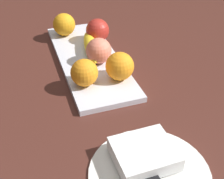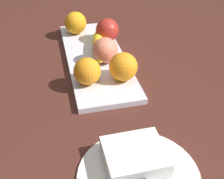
{
  "view_description": "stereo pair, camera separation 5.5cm",
  "coord_description": "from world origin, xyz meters",
  "px_view_note": "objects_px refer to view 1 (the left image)",
  "views": [
    {
      "loc": [
        -0.78,
        0.15,
        0.45
      ],
      "look_at": [
        -0.26,
        -0.03,
        0.04
      ],
      "focal_mm": 47.5,
      "sensor_mm": 36.0,
      "label": 1
    },
    {
      "loc": [
        -0.8,
        0.1,
        0.45
      ],
      "look_at": [
        -0.26,
        -0.03,
        0.04
      ],
      "focal_mm": 47.5,
      "sensor_mm": 36.0,
      "label": 2
    }
  ],
  "objects_px": {
    "peach": "(99,51)",
    "dinner_plate": "(150,172)",
    "orange_center": "(64,25)",
    "apple": "(98,30)",
    "orange_near_apple": "(84,73)",
    "fruit_tray": "(89,59)",
    "banana": "(91,47)",
    "folded_napkin": "(144,154)",
    "orange_near_banana": "(120,66)"
  },
  "relations": [
    {
      "from": "peach",
      "to": "dinner_plate",
      "type": "xyz_separation_m",
      "value": [
        -0.39,
        0.02,
        -0.05
      ]
    },
    {
      "from": "orange_center",
      "to": "apple",
      "type": "bearing_deg",
      "value": -131.13
    },
    {
      "from": "orange_near_apple",
      "to": "peach",
      "type": "relative_size",
      "value": 0.96
    },
    {
      "from": "fruit_tray",
      "to": "banana",
      "type": "distance_m",
      "value": 0.04
    },
    {
      "from": "fruit_tray",
      "to": "banana",
      "type": "height_order",
      "value": "banana"
    },
    {
      "from": "orange_near_apple",
      "to": "folded_napkin",
      "type": "xyz_separation_m",
      "value": [
        -0.27,
        -0.04,
        -0.03
      ]
    },
    {
      "from": "apple",
      "to": "orange_near_apple",
      "type": "xyz_separation_m",
      "value": [
        -0.22,
        0.1,
        -0.0
      ]
    },
    {
      "from": "orange_center",
      "to": "dinner_plate",
      "type": "relative_size",
      "value": 0.32
    },
    {
      "from": "fruit_tray",
      "to": "folded_napkin",
      "type": "distance_m",
      "value": 0.4
    },
    {
      "from": "fruit_tray",
      "to": "apple",
      "type": "distance_m",
      "value": 0.12
    },
    {
      "from": "folded_napkin",
      "to": "fruit_tray",
      "type": "bearing_deg",
      "value": -0.0
    },
    {
      "from": "apple",
      "to": "banana",
      "type": "height_order",
      "value": "apple"
    },
    {
      "from": "peach",
      "to": "folded_napkin",
      "type": "height_order",
      "value": "peach"
    },
    {
      "from": "folded_napkin",
      "to": "banana",
      "type": "bearing_deg",
      "value": -2.0
    },
    {
      "from": "dinner_plate",
      "to": "folded_napkin",
      "type": "bearing_deg",
      "value": -0.0
    },
    {
      "from": "banana",
      "to": "orange_center",
      "type": "xyz_separation_m",
      "value": [
        0.14,
        0.05,
        0.02
      ]
    },
    {
      "from": "apple",
      "to": "dinner_plate",
      "type": "xyz_separation_m",
      "value": [
        -0.52,
        0.06,
        -0.05
      ]
    },
    {
      "from": "orange_near_apple",
      "to": "orange_near_banana",
      "type": "bearing_deg",
      "value": -91.9
    },
    {
      "from": "orange_center",
      "to": "dinner_plate",
      "type": "bearing_deg",
      "value": -176.68
    },
    {
      "from": "apple",
      "to": "orange_near_apple",
      "type": "height_order",
      "value": "apple"
    },
    {
      "from": "banana",
      "to": "peach",
      "type": "xyz_separation_m",
      "value": [
        -0.06,
        -0.01,
        0.02
      ]
    },
    {
      "from": "orange_near_apple",
      "to": "folded_napkin",
      "type": "height_order",
      "value": "orange_near_apple"
    },
    {
      "from": "orange_near_banana",
      "to": "folded_napkin",
      "type": "bearing_deg",
      "value": 169.79
    },
    {
      "from": "orange_center",
      "to": "folded_napkin",
      "type": "bearing_deg",
      "value": -176.52
    },
    {
      "from": "orange_near_apple",
      "to": "folded_napkin",
      "type": "distance_m",
      "value": 0.28
    },
    {
      "from": "apple",
      "to": "orange_near_banana",
      "type": "height_order",
      "value": "same"
    },
    {
      "from": "orange_near_banana",
      "to": "dinner_plate",
      "type": "height_order",
      "value": "orange_near_banana"
    },
    {
      "from": "apple",
      "to": "banana",
      "type": "bearing_deg",
      "value": 147.98
    },
    {
      "from": "peach",
      "to": "orange_center",
      "type": "bearing_deg",
      "value": 15.18
    },
    {
      "from": "fruit_tray",
      "to": "orange_near_apple",
      "type": "bearing_deg",
      "value": 161.38
    },
    {
      "from": "orange_near_apple",
      "to": "dinner_plate",
      "type": "height_order",
      "value": "orange_near_apple"
    },
    {
      "from": "dinner_plate",
      "to": "peach",
      "type": "bearing_deg",
      "value": -3.12
    },
    {
      "from": "orange_near_apple",
      "to": "orange_center",
      "type": "relative_size",
      "value": 0.96
    },
    {
      "from": "orange_center",
      "to": "peach",
      "type": "bearing_deg",
      "value": -164.82
    },
    {
      "from": "peach",
      "to": "folded_napkin",
      "type": "relative_size",
      "value": 0.64
    },
    {
      "from": "peach",
      "to": "dinner_plate",
      "type": "distance_m",
      "value": 0.4
    },
    {
      "from": "apple",
      "to": "peach",
      "type": "height_order",
      "value": "apple"
    },
    {
      "from": "banana",
      "to": "orange_center",
      "type": "relative_size",
      "value": 2.66
    },
    {
      "from": "apple",
      "to": "folded_napkin",
      "type": "relative_size",
      "value": 0.65
    },
    {
      "from": "orange_near_apple",
      "to": "orange_near_banana",
      "type": "xyz_separation_m",
      "value": [
        -0.0,
        -0.09,
        0.0
      ]
    },
    {
      "from": "fruit_tray",
      "to": "peach",
      "type": "distance_m",
      "value": 0.06
    },
    {
      "from": "banana",
      "to": "orange_center",
      "type": "distance_m",
      "value": 0.15
    },
    {
      "from": "banana",
      "to": "folded_napkin",
      "type": "xyz_separation_m",
      "value": [
        -0.43,
        0.01,
        -0.01
      ]
    },
    {
      "from": "apple",
      "to": "orange_near_apple",
      "type": "bearing_deg",
      "value": 155.74
    },
    {
      "from": "orange_near_apple",
      "to": "folded_napkin",
      "type": "relative_size",
      "value": 0.61
    },
    {
      "from": "fruit_tray",
      "to": "dinner_plate",
      "type": "bearing_deg",
      "value": 180.0
    },
    {
      "from": "banana",
      "to": "peach",
      "type": "relative_size",
      "value": 2.68
    },
    {
      "from": "peach",
      "to": "dinner_plate",
      "type": "relative_size",
      "value": 0.32
    },
    {
      "from": "fruit_tray",
      "to": "apple",
      "type": "bearing_deg",
      "value": -31.68
    },
    {
      "from": "apple",
      "to": "folded_napkin",
      "type": "distance_m",
      "value": 0.5
    }
  ]
}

